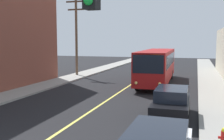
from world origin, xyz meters
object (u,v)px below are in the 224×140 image
(city_bus, at_px, (157,65))
(utility_pole_mid, at_px, (76,32))
(parked_car_black, at_px, (172,102))
(traffic_signal_right_corner, at_px, (179,30))

(city_bus, height_order, utility_pole_mid, utility_pole_mid)
(city_bus, height_order, parked_car_black, city_bus)
(parked_car_black, xyz_separation_m, traffic_signal_right_corner, (0.80, -8.42, 3.46))
(parked_car_black, bearing_deg, traffic_signal_right_corner, -84.57)
(city_bus, distance_m, traffic_signal_right_corner, 20.42)
(city_bus, bearing_deg, utility_pole_mid, 164.31)
(utility_pole_mid, relative_size, traffic_signal_right_corner, 1.50)
(city_bus, distance_m, utility_pole_mid, 10.67)
(parked_car_black, distance_m, traffic_signal_right_corner, 9.14)
(parked_car_black, bearing_deg, city_bus, 101.74)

